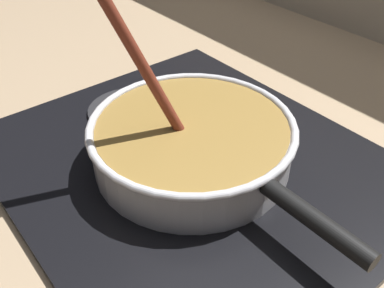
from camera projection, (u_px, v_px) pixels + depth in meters
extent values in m
cube|color=#9E8466|center=(54.00, 216.00, 0.57)|extent=(2.40, 1.60, 0.04)
cube|color=black|center=(192.00, 164.00, 0.61)|extent=(0.56, 0.48, 0.01)
torus|color=#592D0C|center=(192.00, 159.00, 0.61)|extent=(0.21, 0.21, 0.01)
cylinder|color=#262628|center=(129.00, 110.00, 0.71)|extent=(0.13, 0.13, 0.01)
cylinder|color=silver|center=(192.00, 144.00, 0.59)|extent=(0.27, 0.27, 0.06)
cylinder|color=olive|center=(192.00, 142.00, 0.59)|extent=(0.26, 0.26, 0.06)
torus|color=silver|center=(192.00, 126.00, 0.57)|extent=(0.28, 0.28, 0.01)
cylinder|color=black|center=(315.00, 220.00, 0.45)|extent=(0.14, 0.02, 0.02)
cylinder|color=#EDD88C|center=(195.00, 130.00, 0.58)|extent=(0.04, 0.04, 0.01)
cylinder|color=#EDD88C|center=(153.00, 122.00, 0.60)|extent=(0.03, 0.03, 0.01)
cylinder|color=beige|center=(256.00, 161.00, 0.53)|extent=(0.03, 0.03, 0.01)
cylinder|color=#EDD88C|center=(205.00, 108.00, 0.62)|extent=(0.04, 0.04, 0.01)
cylinder|color=beige|center=(197.00, 181.00, 0.50)|extent=(0.03, 0.03, 0.01)
cylinder|color=#EDD88C|center=(161.00, 140.00, 0.56)|extent=(0.03, 0.03, 0.01)
cylinder|color=#E5CC7A|center=(208.00, 150.00, 0.55)|extent=(0.03, 0.03, 0.01)
cylinder|color=maroon|center=(136.00, 54.00, 0.49)|extent=(0.08, 0.11, 0.25)
cube|color=brown|center=(184.00, 137.00, 0.58)|extent=(0.05, 0.05, 0.01)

